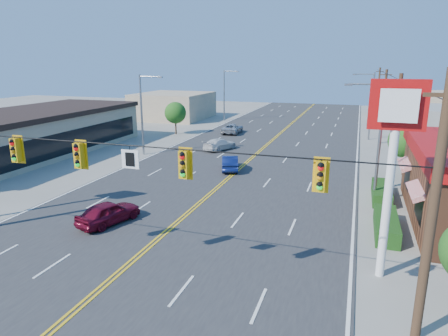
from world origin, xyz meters
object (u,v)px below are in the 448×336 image
(signal_span, at_px, (103,170))
(car_white, at_px, (220,145))
(car_blue, at_px, (230,163))
(car_silver, at_px, (232,129))
(kfc_pylon, at_px, (394,141))
(car_magenta, at_px, (109,213))

(signal_span, xyz_separation_m, car_white, (-4.10, 26.32, -4.28))
(car_blue, height_order, car_white, car_blue)
(signal_span, relative_size, car_white, 5.80)
(signal_span, relative_size, car_silver, 5.27)
(kfc_pylon, distance_m, car_silver, 37.23)
(signal_span, xyz_separation_m, car_magenta, (-3.60, 5.18, -4.22))
(kfc_pylon, distance_m, car_magenta, 15.72)
(car_silver, bearing_deg, car_white, 96.65)
(car_magenta, distance_m, car_silver, 31.56)
(car_magenta, height_order, car_blue, car_magenta)
(car_magenta, bearing_deg, car_blue, -85.46)
(car_blue, relative_size, car_white, 0.92)
(signal_span, distance_m, car_white, 26.98)
(signal_span, relative_size, car_blue, 6.28)
(car_magenta, bearing_deg, kfc_pylon, -167.56)
(car_magenta, bearing_deg, car_silver, -68.73)
(car_white, height_order, car_silver, car_silver)
(car_white, bearing_deg, car_blue, 136.56)
(kfc_pylon, bearing_deg, car_magenta, 175.43)
(kfc_pylon, xyz_separation_m, car_white, (-15.22, 22.32, -5.43))
(car_magenta, xyz_separation_m, car_blue, (3.02, 13.66, -0.02))
(car_magenta, distance_m, car_white, 21.15)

